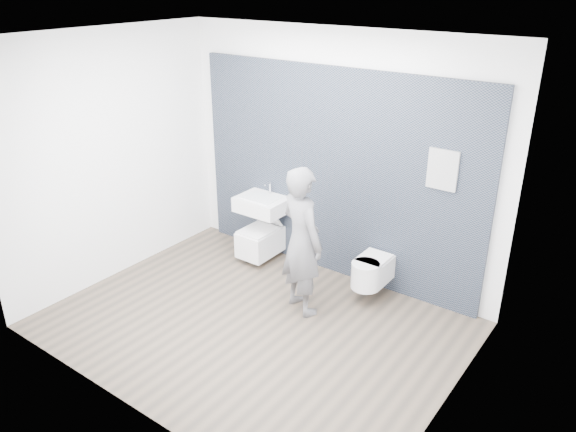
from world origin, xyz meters
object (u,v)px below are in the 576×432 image
Objects in this scene: washbasin at (262,204)px; toilet_rounded at (371,271)px; toilet_square at (260,240)px; visitor at (302,241)px.

toilet_rounded is (1.54, -0.05, -0.40)m from washbasin.
toilet_rounded is (1.54, -0.00, 0.06)m from toilet_square.
visitor is (-0.48, -0.62, 0.47)m from toilet_rounded.
visitor is at bearing -128.03° from toilet_rounded.
visitor is at bearing -32.45° from washbasin.
washbasin is at bearing 90.00° from toilet_square.
toilet_rounded is at bearing -0.16° from toilet_square.
toilet_square is 1.21× the size of toilet_rounded.
visitor reaches higher than washbasin.
visitor reaches higher than toilet_rounded.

